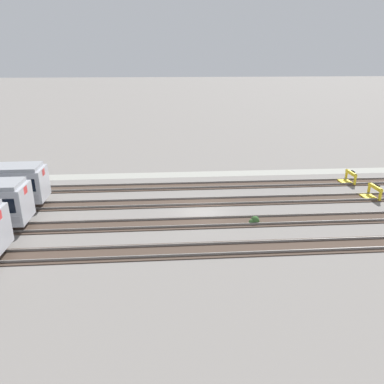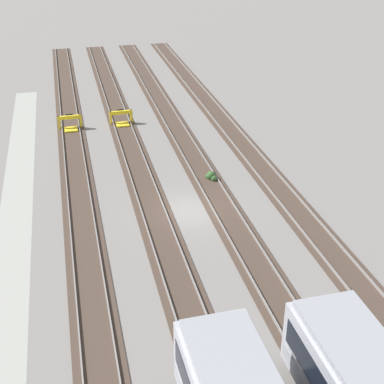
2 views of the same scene
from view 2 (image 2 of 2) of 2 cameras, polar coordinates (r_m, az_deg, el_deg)
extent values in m
plane|color=gray|center=(33.24, -0.34, -2.07)|extent=(400.00, 400.00, 0.00)
cube|color=#9E9E93|center=(32.79, -18.45, -4.16)|extent=(54.00, 2.00, 0.01)
cube|color=#47382D|center=(32.56, -11.61, -3.37)|extent=(90.00, 2.24, 0.06)
cube|color=gray|center=(32.51, -10.37, -3.07)|extent=(90.00, 0.07, 0.15)
cube|color=gray|center=(32.51, -12.89, -3.35)|extent=(90.00, 0.07, 0.15)
cube|color=#47382D|center=(32.86, -4.04, -2.48)|extent=(90.00, 2.24, 0.06)
cube|color=gray|center=(32.91, -2.82, -2.17)|extent=(90.00, 0.07, 0.15)
cube|color=gray|center=(32.72, -5.28, -2.47)|extent=(90.00, 0.07, 0.15)
cube|color=#47382D|center=(33.73, 3.26, -1.58)|extent=(90.00, 2.24, 0.06)
cube|color=gray|center=(33.87, 4.43, -1.28)|extent=(90.00, 0.07, 0.15)
cube|color=gray|center=(33.49, 2.09, -1.57)|extent=(90.00, 0.07, 0.15)
cube|color=#47382D|center=(35.12, 10.08, -0.71)|extent=(90.00, 2.24, 0.06)
cube|color=gray|center=(35.34, 11.17, -0.42)|extent=(90.00, 0.07, 0.15)
cube|color=gray|center=(34.80, 9.01, -0.70)|extent=(90.00, 0.07, 0.15)
cube|color=red|center=(20.55, 1.95, -13.80)|extent=(0.09, 0.70, 0.56)
cube|color=red|center=(21.90, 13.36, -11.60)|extent=(0.09, 0.70, 0.56)
cube|color=yellow|center=(46.79, -11.78, 7.42)|extent=(0.18, 0.18, 1.15)
cube|color=yellow|center=(46.75, -13.99, 7.15)|extent=(0.18, 0.18, 1.15)
cube|color=yellow|center=(46.62, -12.94, 7.77)|extent=(0.28, 2.00, 0.30)
cube|color=yellow|center=(46.42, -12.78, 6.50)|extent=(1.12, 1.10, 0.18)
cube|color=black|center=(46.79, -12.95, 7.85)|extent=(0.13, 0.60, 0.44)
cube|color=yellow|center=(47.24, -6.49, 8.04)|extent=(0.19, 0.19, 1.15)
cube|color=yellow|center=(47.00, -8.66, 7.79)|extent=(0.19, 0.19, 1.15)
cube|color=yellow|center=(46.96, -7.60, 8.41)|extent=(0.32, 2.01, 0.30)
cube|color=yellow|center=(46.77, -7.42, 7.14)|extent=(1.14, 1.12, 0.18)
cube|color=black|center=(47.13, -7.64, 8.48)|extent=(0.14, 0.60, 0.44)
sphere|color=#38602D|center=(36.99, 2.06, 1.76)|extent=(0.64, 0.64, 0.64)
sphere|color=#38602D|center=(36.81, 2.37, 1.43)|extent=(0.44, 0.44, 0.44)
sphere|color=#38602D|center=(37.20, 1.70, 1.68)|extent=(0.36, 0.36, 0.36)
camera|label=1|loc=(43.41, 42.56, 15.44)|focal=35.00mm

